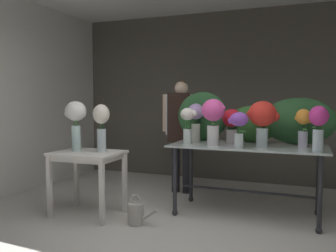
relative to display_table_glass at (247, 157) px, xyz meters
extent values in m
plane|color=beige|center=(-0.51, 0.14, -0.70)|extent=(7.39, 7.39, 0.00)
cube|color=#5B564C|center=(-0.51, 1.82, 0.72)|extent=(5.63, 0.12, 2.86)
cube|color=silver|center=(-3.33, 0.14, 0.72)|extent=(0.12, 3.48, 2.86)
cube|color=#B3C2BE|center=(0.00, 0.00, 0.13)|extent=(1.79, 0.83, 0.02)
cylinder|color=#2D2D33|center=(-0.80, -0.32, -0.29)|extent=(0.05, 0.05, 0.83)
sphere|color=#2D2D33|center=(-0.80, -0.32, -0.67)|extent=(0.07, 0.07, 0.07)
cylinder|color=#2D2D33|center=(0.80, -0.32, -0.29)|extent=(0.05, 0.05, 0.83)
sphere|color=#2D2D33|center=(0.80, -0.32, -0.67)|extent=(0.07, 0.07, 0.07)
cylinder|color=#2D2D33|center=(-0.80, 0.32, -0.29)|extent=(0.05, 0.05, 0.83)
sphere|color=#2D2D33|center=(-0.80, 0.32, -0.67)|extent=(0.07, 0.07, 0.07)
cylinder|color=#2D2D33|center=(0.80, 0.32, -0.29)|extent=(0.05, 0.05, 0.83)
sphere|color=#2D2D33|center=(0.80, 0.32, -0.67)|extent=(0.07, 0.07, 0.07)
cylinder|color=#2D2D33|center=(0.00, 0.00, -0.42)|extent=(1.59, 0.03, 0.03)
cube|color=silver|center=(-1.77, -0.68, 0.05)|extent=(0.79, 0.60, 0.03)
cube|color=silver|center=(-1.77, -0.68, 0.00)|extent=(0.73, 0.54, 0.06)
cube|color=silver|center=(-2.13, -0.94, -0.34)|extent=(0.05, 0.05, 0.73)
cube|color=silver|center=(-1.42, -0.94, -0.34)|extent=(0.05, 0.05, 0.73)
cube|color=silver|center=(-2.13, -0.42, -0.34)|extent=(0.05, 0.05, 0.73)
cube|color=silver|center=(-1.42, -0.42, -0.34)|extent=(0.05, 0.05, 0.73)
cylinder|color=#232328|center=(-1.16, 0.71, -0.27)|extent=(0.12, 0.12, 0.86)
cylinder|color=#232328|center=(-0.99, 0.71, -0.27)|extent=(0.12, 0.12, 0.86)
cube|color=silver|center=(-1.08, 0.71, 0.46)|extent=(0.41, 0.22, 0.59)
cube|color=black|center=(-1.08, 0.60, 0.42)|extent=(0.35, 0.02, 0.71)
cylinder|color=beige|center=(-1.33, 0.71, 0.48)|extent=(0.09, 0.09, 0.55)
cylinder|color=beige|center=(-0.83, 0.71, 0.48)|extent=(0.09, 0.09, 0.55)
sphere|color=beige|center=(-1.08, 0.71, 0.84)|extent=(0.20, 0.20, 0.20)
ellipsoid|color=brown|center=(-1.08, 0.73, 0.91)|extent=(0.15, 0.15, 0.09)
ellipsoid|color=#28562D|center=(-0.63, 0.30, 0.46)|extent=(0.68, 0.20, 0.64)
ellipsoid|color=#2D6028|center=(0.01, 0.30, 0.37)|extent=(0.65, 0.26, 0.46)
ellipsoid|color=#28562D|center=(0.55, 0.30, 0.42)|extent=(0.87, 0.29, 0.56)
cylinder|color=silver|center=(-0.70, -0.14, 0.23)|extent=(0.10, 0.10, 0.18)
cylinder|color=#9EBCB2|center=(-0.70, -0.14, 0.18)|extent=(0.10, 0.10, 0.08)
cylinder|color=#387033|center=(-0.68, -0.14, 0.31)|extent=(0.01, 0.01, 0.31)
cylinder|color=#387033|center=(-0.70, -0.11, 0.31)|extent=(0.01, 0.01, 0.31)
cylinder|color=#387033|center=(-0.72, -0.14, 0.31)|extent=(0.01, 0.01, 0.31)
cylinder|color=#387033|center=(-0.70, -0.16, 0.31)|extent=(0.01, 0.01, 0.31)
ellipsoid|color=white|center=(-0.70, -0.14, 0.50)|extent=(0.17, 0.17, 0.15)
sphere|color=white|center=(-0.62, -0.13, 0.51)|extent=(0.08, 0.08, 0.08)
ellipsoid|color=#28562D|center=(-0.67, -0.16, 0.35)|extent=(0.07, 0.11, 0.03)
cylinder|color=silver|center=(-0.21, 0.12, 0.23)|extent=(0.13, 0.13, 0.17)
cylinder|color=#9EBCB2|center=(-0.21, 0.12, 0.18)|extent=(0.12, 0.12, 0.07)
cylinder|color=#28562D|center=(-0.18, 0.12, 0.27)|extent=(0.01, 0.01, 0.23)
cylinder|color=#28562D|center=(-0.22, 0.15, 0.27)|extent=(0.01, 0.01, 0.23)
cylinder|color=#28562D|center=(-0.24, 0.12, 0.27)|extent=(0.01, 0.01, 0.23)
cylinder|color=#28562D|center=(-0.21, 0.09, 0.27)|extent=(0.01, 0.01, 0.23)
ellipsoid|color=red|center=(-0.21, 0.12, 0.45)|extent=(0.23, 0.23, 0.22)
cylinder|color=silver|center=(-0.37, -0.19, 0.26)|extent=(0.14, 0.14, 0.24)
cylinder|color=#9EBCB2|center=(-0.37, -0.19, 0.19)|extent=(0.13, 0.13, 0.10)
cylinder|color=#387033|center=(-0.34, -0.18, 0.32)|extent=(0.01, 0.01, 0.33)
cylinder|color=#387033|center=(-0.39, -0.16, 0.32)|extent=(0.01, 0.01, 0.33)
cylinder|color=#387033|center=(-0.38, -0.20, 0.32)|extent=(0.01, 0.01, 0.33)
ellipsoid|color=#E54C9E|center=(-0.37, -0.19, 0.56)|extent=(0.27, 0.27, 0.26)
sphere|color=#E54C9E|center=(-0.26, -0.20, 0.58)|extent=(0.09, 0.09, 0.09)
ellipsoid|color=#2D6028|center=(-0.36, -0.22, 0.40)|extent=(0.05, 0.10, 0.03)
cylinder|color=silver|center=(0.18, -0.09, 0.25)|extent=(0.13, 0.13, 0.22)
cylinder|color=#9EBCB2|center=(0.18, -0.09, 0.19)|extent=(0.12, 0.12, 0.09)
cylinder|color=#477F3D|center=(0.21, -0.10, 0.29)|extent=(0.01, 0.01, 0.28)
cylinder|color=#477F3D|center=(0.17, -0.06, 0.29)|extent=(0.01, 0.01, 0.28)
cylinder|color=#477F3D|center=(0.14, -0.08, 0.29)|extent=(0.01, 0.01, 0.28)
cylinder|color=#477F3D|center=(0.18, -0.11, 0.29)|extent=(0.01, 0.01, 0.28)
ellipsoid|color=red|center=(0.18, -0.09, 0.52)|extent=(0.32, 0.32, 0.29)
sphere|color=red|center=(0.04, -0.11, 0.52)|extent=(0.08, 0.08, 0.08)
sphere|color=red|center=(0.31, -0.07, 0.49)|extent=(0.11, 0.11, 0.11)
ellipsoid|color=#2D6028|center=(0.19, -0.07, 0.38)|extent=(0.08, 0.11, 0.03)
cylinder|color=silver|center=(0.61, 0.05, 0.23)|extent=(0.10, 0.10, 0.18)
cylinder|color=#9EBCB2|center=(0.61, 0.05, 0.18)|extent=(0.10, 0.10, 0.08)
cylinder|color=#28562D|center=(0.64, 0.05, 0.29)|extent=(0.01, 0.01, 0.28)
cylinder|color=#28562D|center=(0.60, 0.07, 0.29)|extent=(0.01, 0.01, 0.28)
cylinder|color=#28562D|center=(0.60, 0.03, 0.29)|extent=(0.01, 0.01, 0.28)
ellipsoid|color=orange|center=(0.61, 0.05, 0.49)|extent=(0.17, 0.17, 0.18)
sphere|color=orange|center=(0.55, 0.07, 0.47)|extent=(0.06, 0.06, 0.06)
sphere|color=orange|center=(0.67, 0.07, 0.45)|extent=(0.09, 0.09, 0.09)
ellipsoid|color=#387033|center=(0.63, 0.02, 0.34)|extent=(0.08, 0.11, 0.03)
cylinder|color=silver|center=(-0.05, -0.28, 0.22)|extent=(0.10, 0.10, 0.17)
cylinder|color=#9EBCB2|center=(-0.05, -0.28, 0.18)|extent=(0.09, 0.09, 0.07)
cylinder|color=#2D6028|center=(-0.03, -0.28, 0.28)|extent=(0.01, 0.01, 0.26)
cylinder|color=#2D6028|center=(-0.05, -0.26, 0.28)|extent=(0.01, 0.01, 0.26)
cylinder|color=#2D6028|center=(-0.07, -0.28, 0.28)|extent=(0.01, 0.01, 0.26)
cylinder|color=#2D6028|center=(-0.05, -0.30, 0.28)|extent=(0.01, 0.01, 0.26)
ellipsoid|color=purple|center=(-0.05, -0.28, 0.46)|extent=(0.20, 0.20, 0.16)
sphere|color=purple|center=(-0.14, -0.29, 0.45)|extent=(0.07, 0.07, 0.07)
ellipsoid|color=#2D6028|center=(-0.01, -0.29, 0.33)|extent=(0.11, 0.06, 0.03)
cylinder|color=silver|center=(-0.68, 0.13, 0.26)|extent=(0.11, 0.11, 0.23)
cylinder|color=#9EBCB2|center=(-0.68, 0.13, 0.19)|extent=(0.11, 0.11, 0.10)
cylinder|color=#2D6028|center=(-0.66, 0.14, 0.31)|extent=(0.01, 0.01, 0.31)
cylinder|color=#2D6028|center=(-0.69, 0.15, 0.31)|extent=(0.01, 0.01, 0.31)
cylinder|color=#2D6028|center=(-0.69, 0.11, 0.31)|extent=(0.01, 0.01, 0.31)
ellipsoid|color=#B28ED1|center=(-0.68, 0.13, 0.53)|extent=(0.21, 0.21, 0.20)
sphere|color=#B28ED1|center=(-0.74, 0.14, 0.49)|extent=(0.09, 0.09, 0.09)
sphere|color=#B28ED1|center=(-0.60, 0.11, 0.50)|extent=(0.07, 0.07, 0.07)
cylinder|color=silver|center=(0.76, -0.30, 0.26)|extent=(0.11, 0.11, 0.23)
cylinder|color=#9EBCB2|center=(0.76, -0.30, 0.19)|extent=(0.10, 0.10, 0.10)
cylinder|color=#2D6028|center=(0.79, -0.30, 0.30)|extent=(0.01, 0.01, 0.30)
cylinder|color=#2D6028|center=(0.76, -0.28, 0.30)|extent=(0.01, 0.01, 0.30)
cylinder|color=#2D6028|center=(0.74, -0.30, 0.30)|extent=(0.01, 0.01, 0.30)
cylinder|color=#2D6028|center=(0.76, -0.33, 0.30)|extent=(0.01, 0.01, 0.30)
ellipsoid|color=#D1338E|center=(0.76, -0.30, 0.51)|extent=(0.19, 0.19, 0.21)
sphere|color=#D1338E|center=(0.82, -0.30, 0.51)|extent=(0.08, 0.08, 0.08)
ellipsoid|color=#387033|center=(0.74, -0.28, 0.40)|extent=(0.10, 0.09, 0.03)
cylinder|color=silver|center=(-1.93, -0.68, 0.21)|extent=(0.11, 0.11, 0.31)
cylinder|color=#9EBCB2|center=(-1.93, -0.68, 0.13)|extent=(0.10, 0.10, 0.13)
cylinder|color=#477F3D|center=(-1.91, -0.68, 0.27)|extent=(0.01, 0.01, 0.40)
cylinder|color=#477F3D|center=(-1.94, -0.66, 0.27)|extent=(0.01, 0.01, 0.40)
cylinder|color=#477F3D|center=(-1.94, -0.70, 0.27)|extent=(0.01, 0.01, 0.40)
ellipsoid|color=white|center=(-1.93, -0.68, 0.54)|extent=(0.25, 0.25, 0.23)
sphere|color=white|center=(-2.04, -0.68, 0.51)|extent=(0.08, 0.08, 0.08)
sphere|color=white|center=(-1.84, -0.66, 0.50)|extent=(0.07, 0.07, 0.07)
cylinder|color=silver|center=(-1.61, -0.62, 0.20)|extent=(0.11, 0.11, 0.27)
cylinder|color=#9EBCB2|center=(-1.61, -0.62, 0.12)|extent=(0.10, 0.10, 0.11)
cylinder|color=#28562D|center=(-1.59, -0.61, 0.25)|extent=(0.01, 0.01, 0.37)
cylinder|color=#28562D|center=(-1.61, -0.59, 0.25)|extent=(0.01, 0.01, 0.37)
cylinder|color=#28562D|center=(-1.63, -0.62, 0.25)|extent=(0.01, 0.01, 0.37)
cylinder|color=#28562D|center=(-1.62, -0.64, 0.25)|extent=(0.01, 0.01, 0.37)
ellipsoid|color=silver|center=(-1.61, -0.62, 0.51)|extent=(0.20, 0.20, 0.23)
sphere|color=silver|center=(-1.68, -0.59, 0.50)|extent=(0.06, 0.06, 0.06)
cylinder|color=#B7B2A8|center=(-1.09, -0.77, -0.58)|extent=(0.18, 0.18, 0.24)
cylinder|color=#B7B2A8|center=(-0.92, -0.77, -0.57)|extent=(0.18, 0.04, 0.14)
torus|color=#B7B2A8|center=(-1.09, -0.77, -0.42)|extent=(0.13, 0.02, 0.13)
camera|label=1|loc=(0.66, -4.26, 0.69)|focal=38.32mm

